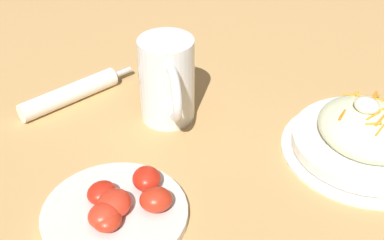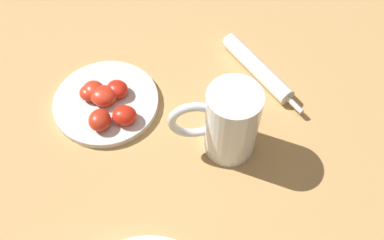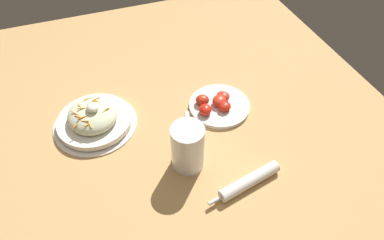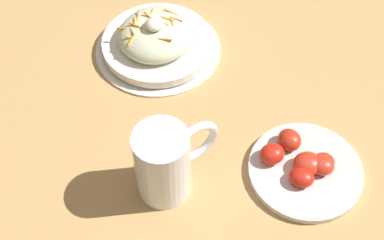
{
  "view_description": "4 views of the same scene",
  "coord_description": "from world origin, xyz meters",
  "px_view_note": "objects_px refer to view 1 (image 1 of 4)",
  "views": [
    {
      "loc": [
        -0.49,
        0.36,
        0.49
      ],
      "look_at": [
        0.04,
        0.06,
        0.05
      ],
      "focal_mm": 50.33,
      "sensor_mm": 36.0,
      "label": 1
    },
    {
      "loc": [
        -0.07,
        -0.27,
        0.62
      ],
      "look_at": [
        0.07,
        0.08,
        0.06
      ],
      "focal_mm": 41.34,
      "sensor_mm": 36.0,
      "label": 2
    },
    {
      "loc": [
        0.62,
        -0.11,
        0.73
      ],
      "look_at": [
        0.07,
        0.09,
        0.09
      ],
      "focal_mm": 31.63,
      "sensor_mm": 36.0,
      "label": 3
    },
    {
      "loc": [
        0.43,
        0.35,
        0.74
      ],
      "look_at": [
        0.05,
        0.05,
        0.09
      ],
      "focal_mm": 50.11,
      "sensor_mm": 36.0,
      "label": 4
    }
  ],
  "objects_px": {
    "salad_plate": "(367,136)",
    "napkin_roll": "(70,94)",
    "beer_mug": "(167,85)",
    "tomato_plate": "(118,209)"
  },
  "relations": [
    {
      "from": "napkin_roll",
      "to": "tomato_plate",
      "type": "xyz_separation_m",
      "value": [
        -0.28,
        0.03,
        -0.0
      ]
    },
    {
      "from": "beer_mug",
      "to": "napkin_roll",
      "type": "height_order",
      "value": "beer_mug"
    },
    {
      "from": "beer_mug",
      "to": "tomato_plate",
      "type": "xyz_separation_m",
      "value": [
        -0.16,
        0.15,
        -0.05
      ]
    },
    {
      "from": "beer_mug",
      "to": "napkin_roll",
      "type": "relative_size",
      "value": 0.67
    },
    {
      "from": "napkin_roll",
      "to": "salad_plate",
      "type": "bearing_deg",
      "value": -135.62
    },
    {
      "from": "salad_plate",
      "to": "napkin_roll",
      "type": "xyz_separation_m",
      "value": [
        0.33,
        0.32,
        -0.01
      ]
    },
    {
      "from": "napkin_roll",
      "to": "tomato_plate",
      "type": "distance_m",
      "value": 0.28
    },
    {
      "from": "salad_plate",
      "to": "napkin_roll",
      "type": "relative_size",
      "value": 1.16
    },
    {
      "from": "beer_mug",
      "to": "tomato_plate",
      "type": "relative_size",
      "value": 0.75
    },
    {
      "from": "beer_mug",
      "to": "napkin_roll",
      "type": "bearing_deg",
      "value": 45.44
    }
  ]
}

